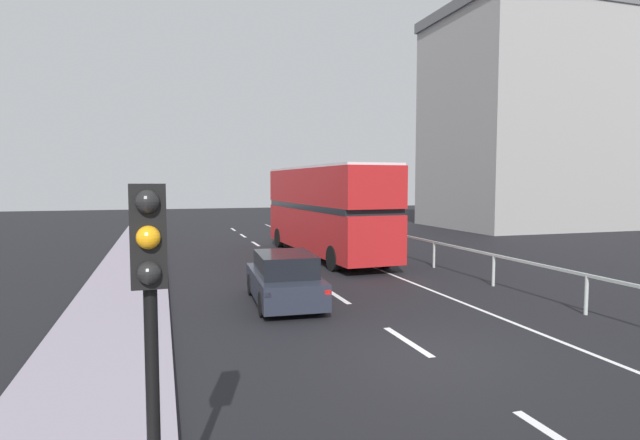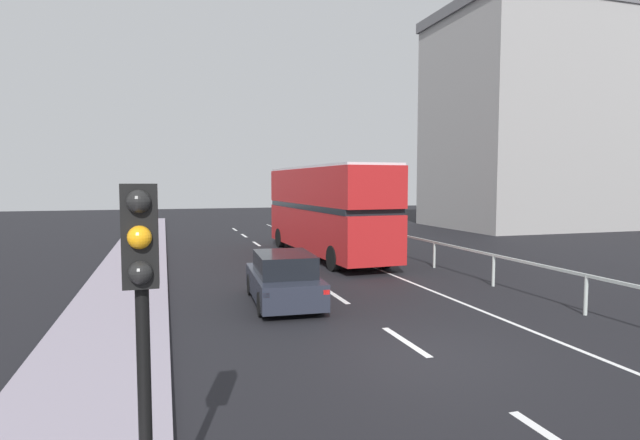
# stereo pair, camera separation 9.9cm
# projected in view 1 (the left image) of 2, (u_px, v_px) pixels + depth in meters

# --- Properties ---
(ground_plane) EXTENTS (75.87, 120.00, 0.10)m
(ground_plane) POSITION_uv_depth(u_px,v_px,m) (425.00, 355.00, 10.14)
(ground_plane) COLOR black
(near_sidewalk_kerb) EXTENTS (2.57, 80.00, 0.14)m
(near_sidewalk_kerb) POSITION_uv_depth(u_px,v_px,m) (93.00, 387.00, 8.28)
(near_sidewalk_kerb) COLOR gray
(near_sidewalk_kerb) RESTS_ON ground
(lane_paint_markings) EXTENTS (3.28, 46.00, 0.01)m
(lane_paint_markings) POSITION_uv_depth(u_px,v_px,m) (358.00, 274.00, 18.78)
(lane_paint_markings) COLOR silver
(lane_paint_markings) RESTS_ON ground
(bridge_side_railing) EXTENTS (0.10, 42.00, 1.08)m
(bridge_side_railing) POSITION_uv_depth(u_px,v_px,m) (434.00, 246.00, 20.26)
(bridge_side_railing) COLOR #B3BBB7
(bridge_side_railing) RESTS_ON ground
(distant_building_block) EXTENTS (21.98, 10.89, 16.42)m
(distant_building_block) POSITION_uv_depth(u_px,v_px,m) (569.00, 122.00, 40.05)
(distant_building_block) COLOR gray
(distant_building_block) RESTS_ON ground
(double_decker_bus_red) EXTENTS (2.91, 10.90, 4.16)m
(double_decker_bus_red) POSITION_uv_depth(u_px,v_px,m) (325.00, 209.00, 23.29)
(double_decker_bus_red) COLOR #B21C1D
(double_decker_bus_red) RESTS_ON ground
(hatchback_car_near) EXTENTS (1.94, 4.10, 1.46)m
(hatchback_car_near) POSITION_uv_depth(u_px,v_px,m) (284.00, 279.00, 14.21)
(hatchback_car_near) COLOR #232734
(hatchback_car_near) RESTS_ON ground
(traffic_signal_pole) EXTENTS (0.30, 0.42, 3.27)m
(traffic_signal_pole) POSITION_uv_depth(u_px,v_px,m) (150.00, 278.00, 4.38)
(traffic_signal_pole) COLOR black
(traffic_signal_pole) RESTS_ON near_sidewalk_kerb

